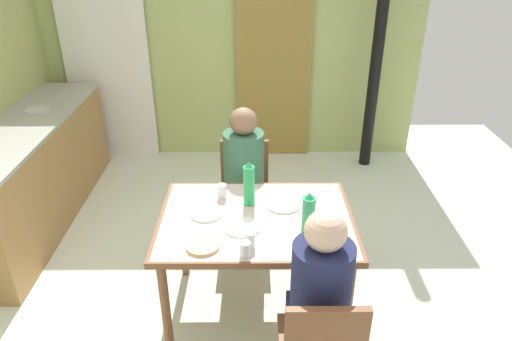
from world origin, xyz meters
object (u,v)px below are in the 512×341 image
(chair_far_diner, at_px, (245,189))
(water_bottle_green_far, at_px, (249,184))
(dining_table, at_px, (256,229))
(water_bottle_green_near, at_px, (308,213))
(person_near_diner, at_px, (321,286))
(kitchen_counter, at_px, (32,173))
(person_far_diner, at_px, (244,165))
(serving_bowl_center, at_px, (332,240))

(chair_far_diner, xyz_separation_m, water_bottle_green_far, (0.04, -0.63, 0.40))
(dining_table, height_order, chair_far_diner, chair_far_diner)
(dining_table, xyz_separation_m, water_bottle_green_near, (0.30, -0.14, 0.20))
(person_near_diner, bearing_deg, kitchen_counter, 140.91)
(chair_far_diner, height_order, person_near_diner, person_near_diner)
(dining_table, relative_size, person_near_diner, 1.56)
(kitchen_counter, xyz_separation_m, person_far_diner, (1.85, -0.51, 0.33))
(dining_table, bearing_deg, person_near_diner, -64.64)
(chair_far_diner, distance_m, water_bottle_green_far, 0.75)
(kitchen_counter, xyz_separation_m, water_bottle_green_near, (2.24, -1.31, 0.42))
(dining_table, xyz_separation_m, water_bottle_green_far, (-0.04, 0.16, 0.23))
(person_far_diner, height_order, serving_bowl_center, person_far_diner)
(dining_table, relative_size, person_far_diner, 1.56)
(dining_table, bearing_deg, serving_bowl_center, -32.12)
(kitchen_counter, height_order, dining_table, kitchen_counter)
(water_bottle_green_near, bearing_deg, person_near_diner, -88.96)
(kitchen_counter, relative_size, water_bottle_green_near, 9.05)
(person_far_diner, distance_m, water_bottle_green_near, 0.89)
(serving_bowl_center, bearing_deg, chair_far_diner, 115.85)
(person_far_diner, bearing_deg, water_bottle_green_far, 94.97)
(kitchen_counter, distance_m, person_far_diner, 1.95)
(water_bottle_green_near, relative_size, water_bottle_green_far, 0.84)
(person_far_diner, distance_m, water_bottle_green_far, 0.51)
(water_bottle_green_near, bearing_deg, person_far_diner, 116.06)
(person_far_diner, xyz_separation_m, serving_bowl_center, (0.52, -0.93, -0.00))
(water_bottle_green_near, bearing_deg, kitchen_counter, 149.72)
(person_near_diner, distance_m, water_bottle_green_near, 0.53)
(chair_far_diner, distance_m, person_far_diner, 0.31)
(serving_bowl_center, bearing_deg, water_bottle_green_far, 137.61)
(dining_table, xyz_separation_m, chair_far_diner, (-0.09, 0.80, -0.17))
(person_near_diner, distance_m, person_far_diner, 1.38)
(chair_far_diner, height_order, serving_bowl_center, chair_far_diner)
(person_near_diner, relative_size, person_far_diner, 1.00)
(water_bottle_green_near, relative_size, serving_bowl_center, 1.51)
(kitchen_counter, height_order, chair_far_diner, kitchen_counter)
(person_near_diner, xyz_separation_m, water_bottle_green_far, (-0.36, 0.82, 0.11))
(person_near_diner, height_order, person_far_diner, same)
(dining_table, height_order, water_bottle_green_near, water_bottle_green_near)
(dining_table, xyz_separation_m, person_near_diner, (0.31, -0.66, 0.11))
(person_near_diner, xyz_separation_m, person_far_diner, (-0.40, 1.32, 0.00))
(water_bottle_green_far, bearing_deg, person_near_diner, -66.52)
(person_far_diner, xyz_separation_m, water_bottle_green_near, (0.39, -0.80, 0.09))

